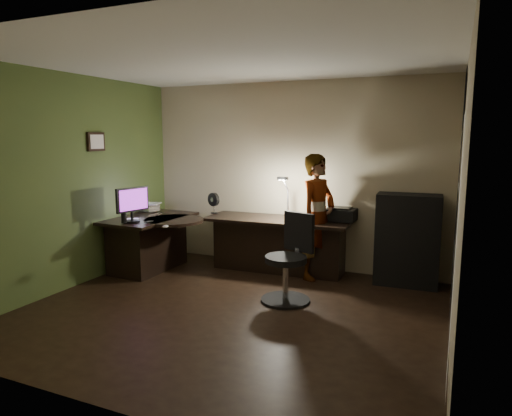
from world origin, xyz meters
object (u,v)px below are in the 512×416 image
at_px(desk_right, 277,245).
at_px(monitor, 132,209).
at_px(office_chair, 286,259).
at_px(person, 318,217).
at_px(desk_left, 151,243).
at_px(cabinet, 407,240).

height_order(desk_right, monitor, monitor).
distance_m(monitor, office_chair, 2.24).
distance_m(monitor, person, 2.50).
relative_size(desk_left, desk_right, 0.66).
xyz_separation_m(cabinet, monitor, (-3.43, -1.21, 0.36)).
height_order(monitor, office_chair, monitor).
bearing_deg(desk_right, cabinet, 1.22).
distance_m(cabinet, person, 1.19).
xyz_separation_m(monitor, person, (2.28, 1.02, -0.11)).
bearing_deg(desk_left, desk_right, 22.84).
xyz_separation_m(monitor, office_chair, (2.20, -0.01, -0.44)).
height_order(cabinet, person, person).
bearing_deg(desk_right, monitor, -149.57).
height_order(desk_right, office_chair, office_chair).
bearing_deg(desk_left, cabinet, 14.54).
height_order(desk_left, monitor, monitor).
bearing_deg(desk_right, desk_left, -161.80).
bearing_deg(desk_right, office_chair, -67.01).
xyz_separation_m(cabinet, office_chair, (-1.23, -1.22, -0.08)).
xyz_separation_m(desk_right, monitor, (-1.67, -1.09, 0.57)).
bearing_deg(monitor, desk_left, 108.80).
relative_size(office_chair, person, 0.61).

